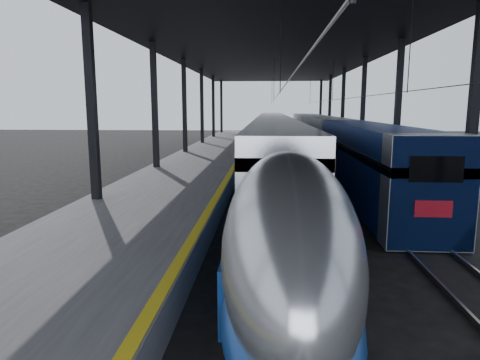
{
  "coord_description": "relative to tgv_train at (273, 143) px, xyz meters",
  "views": [
    {
      "loc": [
        1.53,
        -12.58,
        4.87
      ],
      "look_at": [
        0.43,
        4.29,
        2.0
      ],
      "focal_mm": 32.0,
      "sensor_mm": 36.0,
      "label": 1
    }
  ],
  "objects": [
    {
      "name": "tgv_train",
      "position": [
        0.0,
        0.0,
        0.0
      ],
      "size": [
        2.86,
        65.2,
        4.1
      ],
      "color": "#B4B6BB",
      "rests_on": "ground"
    },
    {
      "name": "canopy",
      "position": [
        -0.1,
        -3.69,
        7.2
      ],
      "size": [
        18.0,
        75.0,
        9.47
      ],
      "color": "black",
      "rests_on": "ground"
    },
    {
      "name": "platform",
      "position": [
        -5.5,
        -3.69,
        -1.42
      ],
      "size": [
        6.0,
        80.0,
        1.0
      ],
      "primitive_type": "cube",
      "color": "#4C4C4F",
      "rests_on": "ground"
    },
    {
      "name": "second_train",
      "position": [
        5.0,
        5.14,
        0.11
      ],
      "size": [
        2.9,
        56.05,
        3.99
      ],
      "color": "navy",
      "rests_on": "ground"
    },
    {
      "name": "rails",
      "position": [
        2.5,
        -3.69,
        -1.84
      ],
      "size": [
        6.52,
        80.0,
        0.16
      ],
      "color": "slate",
      "rests_on": "ground"
    },
    {
      "name": "yellow_strip",
      "position": [
        -2.7,
        -3.69,
        -0.91
      ],
      "size": [
        0.3,
        80.0,
        0.01
      ],
      "primitive_type": "cube",
      "color": "gold",
      "rests_on": "platform"
    },
    {
      "name": "ground",
      "position": [
        -2.0,
        -23.69,
        -1.92
      ],
      "size": [
        160.0,
        160.0,
        0.0
      ],
      "primitive_type": "plane",
      "color": "black",
      "rests_on": "ground"
    }
  ]
}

